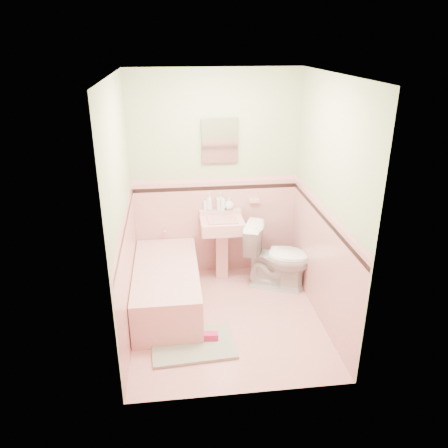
{
  "coord_description": "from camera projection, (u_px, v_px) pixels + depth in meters",
  "views": [
    {
      "loc": [
        -0.52,
        -3.97,
        2.8
      ],
      "look_at": [
        0.0,
        0.25,
        1.0
      ],
      "focal_mm": 35.57,
      "sensor_mm": 36.0,
      "label": 1
    }
  ],
  "objects": [
    {
      "name": "cap_front",
      "position": [
        246.0,
        266.0,
        3.31
      ],
      "size": [
        2.0,
        0.0,
        2.0
      ],
      "primitive_type": "plane",
      "rotation": [
        -1.57,
        0.0,
        0.0
      ],
      "color": "pink",
      "rests_on": "ground"
    },
    {
      "name": "soap_dish",
      "position": [
        254.0,
        200.0,
        5.43
      ],
      "size": [
        0.12,
        0.07,
        0.04
      ],
      "primitive_type": "cube",
      "color": "#E09E9C",
      "rests_on": "wall_back"
    },
    {
      "name": "wainscot_left",
      "position": [
        129.0,
        275.0,
        4.43
      ],
      "size": [
        0.0,
        2.2,
        2.2
      ],
      "primitive_type": "plane",
      "rotation": [
        1.57,
        0.0,
        1.57
      ],
      "color": "pink",
      "rests_on": "ground"
    },
    {
      "name": "tube",
      "position": [
        205.0,
        206.0,
        5.36
      ],
      "size": [
        0.05,
        0.05,
        0.12
      ],
      "primitive_type": "cylinder",
      "rotation": [
        0.0,
        0.0,
        0.32
      ],
      "color": "white",
      "rests_on": "sink"
    },
    {
      "name": "wall_left",
      "position": [
        122.0,
        215.0,
        4.18
      ],
      "size": [
        0.0,
        2.5,
        2.5
      ],
      "primitive_type": "plane",
      "rotation": [
        1.57,
        0.0,
        1.57
      ],
      "color": "beige",
      "rests_on": "ground"
    },
    {
      "name": "bath_mat",
      "position": [
        193.0,
        345.0,
        4.34
      ],
      "size": [
        0.84,
        0.59,
        0.03
      ],
      "primitive_type": "cube",
      "rotation": [
        0.0,
        0.0,
        0.06
      ],
      "color": "gray",
      "rests_on": "floor"
    },
    {
      "name": "ceiling",
      "position": [
        228.0,
        74.0,
        3.8
      ],
      "size": [
        2.2,
        2.2,
        0.0
      ],
      "primitive_type": "plane",
      "rotation": [
        3.14,
        0.0,
        0.0
      ],
      "color": "white",
      "rests_on": "ground"
    },
    {
      "name": "bathtub",
      "position": [
        167.0,
        288.0,
        4.92
      ],
      "size": [
        0.7,
        1.5,
        0.45
      ],
      "primitive_type": "cube",
      "color": "#E09E9C",
      "rests_on": "floor"
    },
    {
      "name": "soap_bottle_left",
      "position": [
        209.0,
        202.0,
        5.34
      ],
      "size": [
        0.09,
        0.09,
        0.22
      ],
      "primitive_type": "imported",
      "rotation": [
        0.0,
        0.0,
        -0.07
      ],
      "color": "#B2B2B2",
      "rests_on": "sink"
    },
    {
      "name": "cap_back",
      "position": [
        216.0,
        180.0,
        5.29
      ],
      "size": [
        2.0,
        0.0,
        2.0
      ],
      "primitive_type": "plane",
      "rotation": [
        1.57,
        0.0,
        0.0
      ],
      "color": "pink",
      "rests_on": "ground"
    },
    {
      "name": "medicine_cabinet",
      "position": [
        220.0,
        140.0,
        5.1
      ],
      "size": [
        0.36,
        0.04,
        0.45
      ],
      "primitive_type": "cube",
      "color": "white",
      "rests_on": "wall_back"
    },
    {
      "name": "shoe",
      "position": [
        210.0,
        336.0,
        4.39
      ],
      "size": [
        0.17,
        0.09,
        0.07
      ],
      "primitive_type": "cube",
      "rotation": [
        0.0,
        0.0,
        -0.09
      ],
      "color": "#BF1E59",
      "rests_on": "bath_mat"
    },
    {
      "name": "cap_right",
      "position": [
        325.0,
        209.0,
        4.41
      ],
      "size": [
        0.0,
        2.2,
        2.2
      ],
      "primitive_type": "plane",
      "rotation": [
        1.57,
        0.0,
        -1.57
      ],
      "color": "pink",
      "rests_on": "ground"
    },
    {
      "name": "wainscot_front",
      "position": [
        244.0,
        334.0,
        3.55
      ],
      "size": [
        2.0,
        0.0,
        2.0
      ],
      "primitive_type": "plane",
      "rotation": [
        -1.57,
        0.0,
        0.0
      ],
      "color": "pink",
      "rests_on": "ground"
    },
    {
      "name": "wainscot_right",
      "position": [
        320.0,
        264.0,
        4.65
      ],
      "size": [
        0.0,
        2.2,
        2.2
      ],
      "primitive_type": "plane",
      "rotation": [
        1.57,
        0.0,
        -1.57
      ],
      "color": "pink",
      "rests_on": "ground"
    },
    {
      "name": "wall_front",
      "position": [
        246.0,
        263.0,
        3.29
      ],
      "size": [
        2.5,
        0.0,
        2.5
      ],
      "primitive_type": "plane",
      "rotation": [
        -1.57,
        0.0,
        0.0
      ],
      "color": "beige",
      "rests_on": "ground"
    },
    {
      "name": "accent_back",
      "position": [
        216.0,
        188.0,
        5.33
      ],
      "size": [
        2.0,
        0.0,
        2.0
      ],
      "primitive_type": "plane",
      "rotation": [
        1.57,
        0.0,
        0.0
      ],
      "color": "black",
      "rests_on": "ground"
    },
    {
      "name": "sink",
      "position": [
        222.0,
        250.0,
        5.41
      ],
      "size": [
        0.51,
        0.48,
        0.8
      ],
      "primitive_type": null,
      "color": "#E09E9C",
      "rests_on": "floor"
    },
    {
      "name": "accent_left",
      "position": [
        125.0,
        227.0,
        4.23
      ],
      "size": [
        0.0,
        2.2,
        2.2
      ],
      "primitive_type": "plane",
      "rotation": [
        1.57,
        0.0,
        1.57
      ],
      "color": "black",
      "rests_on": "ground"
    },
    {
      "name": "bucket",
      "position": [
        261.0,
        267.0,
        5.61
      ],
      "size": [
        0.28,
        0.28,
        0.23
      ],
      "primitive_type": null,
      "rotation": [
        0.0,
        0.0,
        -0.24
      ],
      "color": "#101CAF",
      "rests_on": "floor"
    },
    {
      "name": "wall_right",
      "position": [
        327.0,
        206.0,
        4.4
      ],
      "size": [
        0.0,
        2.5,
        2.5
      ],
      "primitive_type": "plane",
      "rotation": [
        1.57,
        0.0,
        -1.57
      ],
      "color": "beige",
      "rests_on": "ground"
    },
    {
      "name": "tub_faucet",
      "position": [
        165.0,
        229.0,
        5.42
      ],
      "size": [
        0.04,
        0.12,
        0.04
      ],
      "primitive_type": "cylinder",
      "rotation": [
        1.57,
        0.0,
        0.0
      ],
      "color": "silver",
      "rests_on": "wall_back"
    },
    {
      "name": "soap_bottle_mid",
      "position": [
        220.0,
        202.0,
        5.36
      ],
      "size": [
        0.1,
        0.1,
        0.21
      ],
      "primitive_type": "imported",
      "rotation": [
        0.0,
        0.0,
        0.05
      ],
      "color": "#B2B2B2",
      "rests_on": "sink"
    },
    {
      "name": "wainscot_back",
      "position": [
        216.0,
        228.0,
        5.54
      ],
      "size": [
        2.0,
        0.0,
        2.0
      ],
      "primitive_type": "plane",
      "rotation": [
        1.57,
        0.0,
        0.0
      ],
      "color": "pink",
      "rests_on": "ground"
    },
    {
      "name": "accent_right",
      "position": [
        324.0,
        218.0,
        4.45
      ],
      "size": [
        0.0,
        2.2,
        2.2
      ],
      "primitive_type": "plane",
      "rotation": [
        1.57,
        0.0,
        -1.57
      ],
      "color": "black",
      "rests_on": "ground"
    },
    {
      "name": "cap_left",
      "position": [
        124.0,
        218.0,
        4.19
      ],
      "size": [
        0.0,
        2.2,
        2.2
      ],
      "primitive_type": "plane",
      "rotation": [
        1.57,
        0.0,
        1.57
      ],
      "color": "pink",
      "rests_on": "ground"
    },
    {
      "name": "accent_front",
      "position": [
        245.0,
        277.0,
        3.35
      ],
      "size": [
        2.0,
        0.0,
        2.0
      ],
      "primitive_type": "plane",
      "rotation": [
        -1.57,
        0.0,
        0.0
      ],
      "color": "black",
      "rests_on": "ground"
    },
    {
      "name": "floor",
      "position": [
        227.0,
        318.0,
        4.78
      ],
      "size": [
        2.2,
        2.2,
        0.0
      ],
      "primitive_type": "plane",
      "color": "pink",
      "rests_on": "ground"
    },
    {
      "name": "wall_back",
      "position": [
        215.0,
        177.0,
        5.3
      ],
      "size": [
        2.5,
        0.0,
        2.5
      ],
      "primitive_type": "plane",
      "rotation": [
        1.57,
        0.0,
        0.0
      ],
      "color": "beige",
      "rests_on": "ground"
    },
    {
      "name": "toilet",
      "position": [
        278.0,
        256.0,
        5.26
      ],
      "size": [
        0.88,
        0.69,
        0.79
      ],
      "primitive_type": "imported",
      "rotation": [
        0.0,
        0.0,
        1.2
      ],
      "color": "white",
      "rests_on": "floor"
    },
    {
      "name": "soap_bottle_right",
      "position": [
        229.0,
        203.0,
        5.38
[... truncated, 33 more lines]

